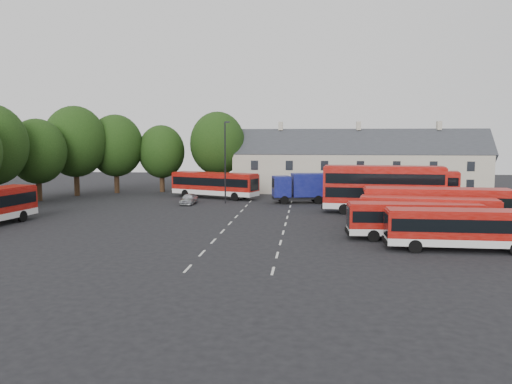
% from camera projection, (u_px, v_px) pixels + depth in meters
% --- Properties ---
extents(ground, '(140.00, 140.00, 0.00)m').
position_uv_depth(ground, '(226.00, 227.00, 43.02)').
color(ground, black).
rests_on(ground, ground).
extents(lane_markings, '(5.15, 33.80, 0.01)m').
position_uv_depth(lane_markings, '(258.00, 224.00, 44.74)').
color(lane_markings, beige).
rests_on(lane_markings, ground).
extents(treeline, '(29.92, 32.59, 12.01)m').
position_uv_depth(treeline, '(90.00, 146.00, 63.61)').
color(treeline, black).
rests_on(treeline, ground).
extents(terrace_houses, '(35.70, 7.13, 10.06)m').
position_uv_depth(terrace_houses, '(358.00, 165.00, 70.85)').
color(terrace_houses, beige).
rests_on(terrace_houses, ground).
extents(bus_row_a, '(10.03, 2.48, 2.83)m').
position_uv_depth(bus_row_a, '(462.00, 226.00, 33.63)').
color(bus_row_a, silver).
rests_on(bus_row_a, ground).
extents(bus_row_b, '(9.93, 2.61, 2.79)m').
position_uv_depth(bus_row_b, '(414.00, 218.00, 37.44)').
color(bus_row_b, silver).
rests_on(bus_row_b, ground).
extents(bus_row_c, '(10.74, 3.96, 2.97)m').
position_uv_depth(bus_row_c, '(428.00, 212.00, 39.50)').
color(bus_row_c, silver).
rests_on(bus_row_c, ground).
extents(bus_row_d, '(12.29, 3.54, 3.43)m').
position_uv_depth(bus_row_d, '(437.00, 204.00, 42.23)').
color(bus_row_d, silver).
rests_on(bus_row_d, ground).
extents(bus_row_e, '(9.87, 2.51, 2.78)m').
position_uv_depth(bus_row_e, '(417.00, 201.00, 47.44)').
color(bus_row_e, silver).
rests_on(bus_row_e, ground).
extents(bus_dd_south, '(12.11, 3.81, 4.89)m').
position_uv_depth(bus_dd_south, '(383.00, 187.00, 50.47)').
color(bus_dd_south, silver).
rests_on(bus_dd_south, ground).
extents(bus_dd_north, '(10.34, 3.93, 4.14)m').
position_uv_depth(bus_dd_north, '(410.00, 187.00, 54.62)').
color(bus_dd_north, silver).
rests_on(bus_dd_north, ground).
extents(bus_north, '(11.81, 6.79, 3.30)m').
position_uv_depth(bus_north, '(215.00, 183.00, 64.08)').
color(bus_north, silver).
rests_on(bus_north, ground).
extents(box_truck, '(8.36, 4.03, 3.51)m').
position_uv_depth(box_truck, '(307.00, 186.00, 59.39)').
color(box_truck, black).
rests_on(box_truck, ground).
extents(silver_car, '(1.54, 3.77, 1.28)m').
position_uv_depth(silver_car, '(189.00, 199.00, 58.16)').
color(silver_car, '#B4B6BC').
rests_on(silver_car, ground).
extents(lamppost, '(0.67, 0.30, 9.65)m').
position_uv_depth(lamppost, '(225.00, 160.00, 58.68)').
color(lamppost, black).
rests_on(lamppost, ground).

